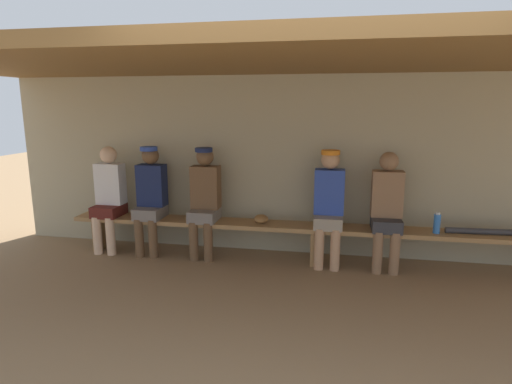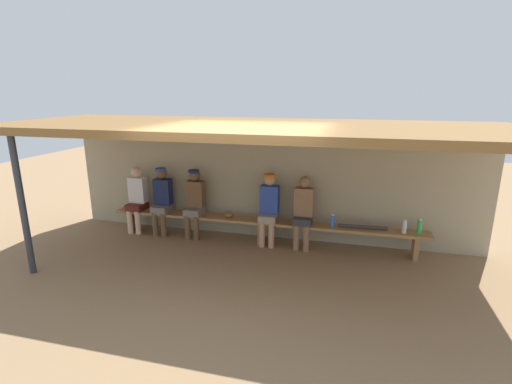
{
  "view_description": "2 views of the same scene",
  "coord_description": "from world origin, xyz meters",
  "px_view_note": "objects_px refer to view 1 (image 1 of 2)",
  "views": [
    {
      "loc": [
        0.2,
        -3.23,
        1.84
      ],
      "look_at": [
        -0.63,
        1.19,
        0.91
      ],
      "focal_mm": 29.53,
      "sensor_mm": 36.0,
      "label": 1
    },
    {
      "loc": [
        1.6,
        -5.0,
        2.83
      ],
      "look_at": [
        -0.05,
        1.37,
        1.05
      ],
      "focal_mm": 26.53,
      "sensor_mm": 36.0,
      "label": 2
    }
  ],
  "objects_px": {
    "player_middle": "(205,197)",
    "water_bottle_orange": "(437,223)",
    "player_rightmost": "(150,195)",
    "baseball_glove_worn": "(261,219)",
    "player_leftmost": "(109,195)",
    "player_in_blue": "(387,206)",
    "bench": "(315,232)",
    "baseball_bat": "(486,232)",
    "player_shirtless_tan": "(329,202)"
  },
  "relations": [
    {
      "from": "baseball_glove_worn",
      "to": "player_rightmost",
      "type": "bearing_deg",
      "value": 82.19
    },
    {
      "from": "player_leftmost",
      "to": "player_in_blue",
      "type": "distance_m",
      "value": 3.4
    },
    {
      "from": "baseball_bat",
      "to": "player_shirtless_tan",
      "type": "bearing_deg",
      "value": 177.31
    },
    {
      "from": "bench",
      "to": "player_middle",
      "type": "relative_size",
      "value": 4.46
    },
    {
      "from": "bench",
      "to": "baseball_bat",
      "type": "relative_size",
      "value": 7.09
    },
    {
      "from": "player_shirtless_tan",
      "to": "player_rightmost",
      "type": "distance_m",
      "value": 2.19
    },
    {
      "from": "baseball_bat",
      "to": "baseball_glove_worn",
      "type": "bearing_deg",
      "value": 176.82
    },
    {
      "from": "player_middle",
      "to": "bench",
      "type": "bearing_deg",
      "value": -0.15
    },
    {
      "from": "player_in_blue",
      "to": "water_bottle_orange",
      "type": "xyz_separation_m",
      "value": [
        0.53,
        -0.05,
        -0.16
      ]
    },
    {
      "from": "player_in_blue",
      "to": "baseball_bat",
      "type": "distance_m",
      "value": 1.08
    },
    {
      "from": "bench",
      "to": "water_bottle_orange",
      "type": "height_order",
      "value": "water_bottle_orange"
    },
    {
      "from": "bench",
      "to": "player_middle",
      "type": "height_order",
      "value": "player_middle"
    },
    {
      "from": "player_leftmost",
      "to": "player_in_blue",
      "type": "height_order",
      "value": "same"
    },
    {
      "from": "player_shirtless_tan",
      "to": "player_in_blue",
      "type": "distance_m",
      "value": 0.64
    },
    {
      "from": "player_leftmost",
      "to": "water_bottle_orange",
      "type": "height_order",
      "value": "player_leftmost"
    },
    {
      "from": "bench",
      "to": "player_shirtless_tan",
      "type": "distance_m",
      "value": 0.39
    },
    {
      "from": "player_in_blue",
      "to": "baseball_bat",
      "type": "relative_size",
      "value": 1.58
    },
    {
      "from": "player_in_blue",
      "to": "baseball_glove_worn",
      "type": "relative_size",
      "value": 5.56
    },
    {
      "from": "bench",
      "to": "player_in_blue",
      "type": "height_order",
      "value": "player_in_blue"
    },
    {
      "from": "player_rightmost",
      "to": "baseball_glove_worn",
      "type": "relative_size",
      "value": 5.6
    },
    {
      "from": "player_shirtless_tan",
      "to": "player_in_blue",
      "type": "relative_size",
      "value": 1.01
    },
    {
      "from": "player_shirtless_tan",
      "to": "baseball_bat",
      "type": "xyz_separation_m",
      "value": [
        1.7,
        -0.0,
        -0.25
      ]
    },
    {
      "from": "bench",
      "to": "baseball_glove_worn",
      "type": "distance_m",
      "value": 0.65
    },
    {
      "from": "player_shirtless_tan",
      "to": "player_in_blue",
      "type": "bearing_deg",
      "value": -0.04
    },
    {
      "from": "player_shirtless_tan",
      "to": "baseball_bat",
      "type": "relative_size",
      "value": 1.59
    },
    {
      "from": "bench",
      "to": "baseball_glove_worn",
      "type": "xyz_separation_m",
      "value": [
        -0.64,
        0.03,
        0.12
      ]
    },
    {
      "from": "player_leftmost",
      "to": "player_in_blue",
      "type": "relative_size",
      "value": 1.0
    },
    {
      "from": "bench",
      "to": "player_rightmost",
      "type": "xyz_separation_m",
      "value": [
        -2.04,
        0.0,
        0.36
      ]
    },
    {
      "from": "baseball_glove_worn",
      "to": "baseball_bat",
      "type": "height_order",
      "value": "baseball_glove_worn"
    },
    {
      "from": "bench",
      "to": "water_bottle_orange",
      "type": "relative_size",
      "value": 25.32
    },
    {
      "from": "player_leftmost",
      "to": "baseball_glove_worn",
      "type": "xyz_separation_m",
      "value": [
        1.96,
        0.02,
        -0.22
      ]
    },
    {
      "from": "player_middle",
      "to": "player_rightmost",
      "type": "bearing_deg",
      "value": 180.0
    },
    {
      "from": "player_shirtless_tan",
      "to": "water_bottle_orange",
      "type": "height_order",
      "value": "player_shirtless_tan"
    },
    {
      "from": "water_bottle_orange",
      "to": "bench",
      "type": "bearing_deg",
      "value": 177.88
    },
    {
      "from": "player_shirtless_tan",
      "to": "player_in_blue",
      "type": "height_order",
      "value": "player_shirtless_tan"
    },
    {
      "from": "bench",
      "to": "player_middle",
      "type": "xyz_separation_m",
      "value": [
        -1.34,
        0.0,
        0.36
      ]
    },
    {
      "from": "player_in_blue",
      "to": "water_bottle_orange",
      "type": "relative_size",
      "value": 5.63
    },
    {
      "from": "player_leftmost",
      "to": "player_rightmost",
      "type": "distance_m",
      "value": 0.56
    },
    {
      "from": "player_middle",
      "to": "player_leftmost",
      "type": "distance_m",
      "value": 1.26
    },
    {
      "from": "player_middle",
      "to": "player_rightmost",
      "type": "relative_size",
      "value": 1.0
    },
    {
      "from": "player_shirtless_tan",
      "to": "player_rightmost",
      "type": "xyz_separation_m",
      "value": [
        -2.19,
        0.0,
        0.0
      ]
    },
    {
      "from": "water_bottle_orange",
      "to": "player_rightmost",
      "type": "bearing_deg",
      "value": 179.1
    },
    {
      "from": "player_rightmost",
      "to": "water_bottle_orange",
      "type": "distance_m",
      "value": 3.37
    },
    {
      "from": "player_middle",
      "to": "water_bottle_orange",
      "type": "relative_size",
      "value": 5.68
    },
    {
      "from": "player_middle",
      "to": "player_leftmost",
      "type": "xyz_separation_m",
      "value": [
        -1.26,
        -0.0,
        -0.02
      ]
    },
    {
      "from": "player_shirtless_tan",
      "to": "baseball_glove_worn",
      "type": "bearing_deg",
      "value": 178.35
    },
    {
      "from": "water_bottle_orange",
      "to": "baseball_glove_worn",
      "type": "xyz_separation_m",
      "value": [
        -1.97,
        0.08,
        -0.07
      ]
    },
    {
      "from": "player_in_blue",
      "to": "baseball_glove_worn",
      "type": "xyz_separation_m",
      "value": [
        -1.44,
        0.02,
        -0.22
      ]
    },
    {
      "from": "player_rightmost",
      "to": "water_bottle_orange",
      "type": "relative_size",
      "value": 5.68
    },
    {
      "from": "player_leftmost",
      "to": "baseball_glove_worn",
      "type": "bearing_deg",
      "value": 0.68
    }
  ]
}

